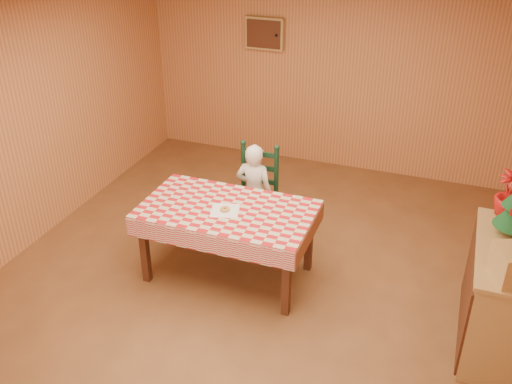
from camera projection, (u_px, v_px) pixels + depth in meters
ground at (249, 286)px, 5.60m from camera, size 6.00×6.00×0.00m
cabin_walls at (269, 91)px, 5.16m from camera, size 5.10×6.05×2.65m
dining_table at (227, 216)px, 5.44m from camera, size 1.66×0.96×0.77m
ladder_chair at (256, 195)px, 6.18m from camera, size 0.44×0.40×1.08m
seated_child at (254, 193)px, 6.10m from camera, size 0.41×0.27×1.12m
napkin at (225, 211)px, 5.36m from camera, size 0.32×0.32×0.00m
donut at (225, 209)px, 5.35m from camera, size 0.11×0.11×0.03m
shelf_unit at (499, 296)px, 4.73m from camera, size 0.54×1.24×0.93m
flower_arrangement at (510, 194)px, 4.87m from camera, size 0.27×0.27×0.43m
storage_bin at (490, 293)px, 5.19m from camera, size 0.43×0.43×0.39m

